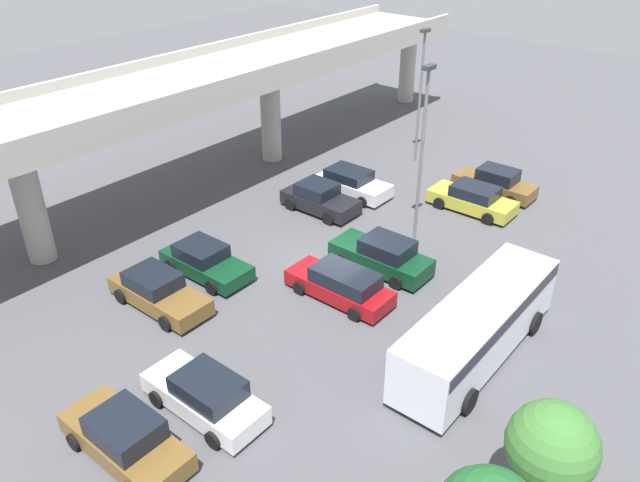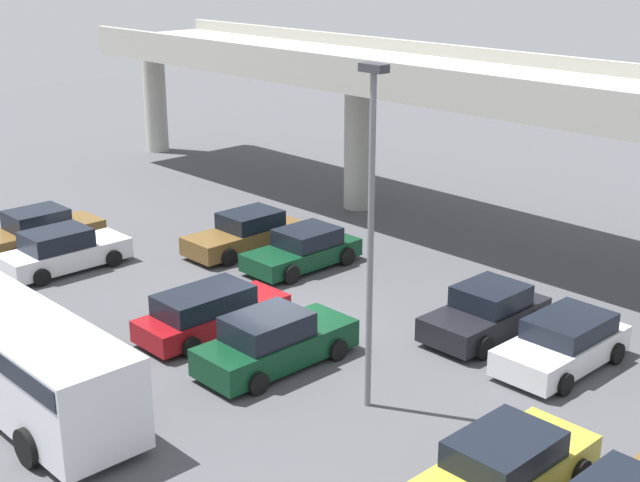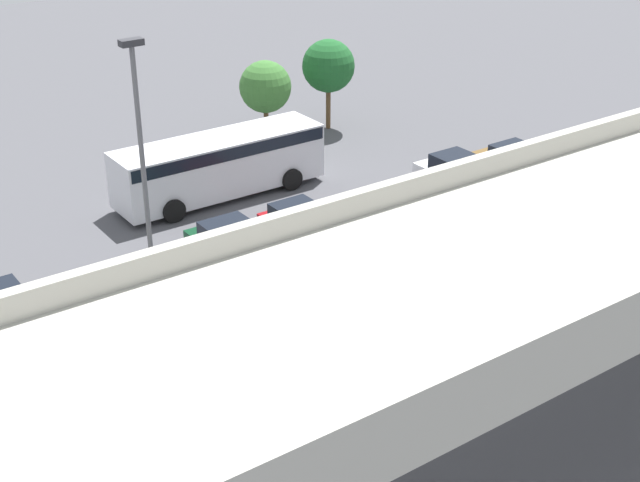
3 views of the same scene
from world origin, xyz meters
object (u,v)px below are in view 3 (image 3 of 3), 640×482
parked_car_6 (261,360)px  parked_car_3 (473,280)px  parked_car_0 (520,168)px  parked_car_8 (2,319)px  tree_front_left (328,66)px  shuttle_bus (220,161)px  parked_car_2 (526,252)px  parked_car_7 (170,391)px  tree_front_centre (265,87)px  parked_car_5 (238,253)px  parked_car_4 (310,232)px  lamp_post_mid_lot (142,159)px  parked_car_1 (463,178)px

parked_car_6 → parked_car_3: bearing=-90.2°
parked_car_0 → parked_car_3: size_ratio=1.05×
parked_car_8 → tree_front_left: (-19.89, -10.30, 2.52)m
shuttle_bus → tree_front_left: tree_front_left is taller
parked_car_2 → shuttle_bus: bearing=24.8°
parked_car_7 → tree_front_left: tree_front_left is taller
parked_car_2 → tree_front_centre: size_ratio=1.22×
parked_car_3 → parked_car_6: 8.36m
parked_car_5 → parked_car_3: bearing=41.8°
parked_car_4 → parked_car_8: parked_car_8 is taller
shuttle_bus → lamp_post_mid_lot: bearing=46.4°
parked_car_2 → parked_car_8: size_ratio=1.03×
parked_car_1 → lamp_post_mid_lot: 15.43m
parked_car_0 → parked_car_2: (5.77, 5.75, -0.02)m
parked_car_0 → parked_car_8: parked_car_0 is taller
tree_front_left → lamp_post_mid_lot: bearing=36.2°
parked_car_2 → parked_car_5: (8.46, -5.80, 0.05)m
parked_car_3 → tree_front_left: 18.16m
parked_car_8 → lamp_post_mid_lot: 6.60m
parked_car_0 → parked_car_8: size_ratio=1.00×
parked_car_3 → parked_car_5: parked_car_5 is taller
parked_car_6 → tree_front_centre: 20.32m
parked_car_5 → parked_car_7: bearing=-43.4°
shuttle_bus → parked_car_2: bearing=114.8°
parked_car_4 → parked_car_0: bearing=90.0°
parked_car_2 → lamp_post_mid_lot: (11.84, -5.50, 4.44)m
lamp_post_mid_lot → tree_front_centre: size_ratio=2.21×
parked_car_2 → parked_car_6: 11.32m
parked_car_3 → parked_car_5: (5.50, -6.15, 0.08)m
parked_car_2 → parked_car_4: size_ratio=1.00×
parked_car_2 → tree_front_left: size_ratio=1.07×
parked_car_0 → parked_car_4: parked_car_0 is taller
parked_car_1 → shuttle_bus: shuttle_bus is taller
lamp_post_mid_lot → tree_front_left: size_ratio=1.95×
tree_front_centre → lamp_post_mid_lot: bearing=44.3°
parked_car_6 → parked_car_8: parked_car_6 is taller
parked_car_3 → parked_car_5: 8.25m
parked_car_7 → parked_car_4: bearing=-55.8°
parked_car_6 → parked_car_8: bearing=39.3°
parked_car_5 → parked_car_8: 8.23m
parked_car_1 → parked_car_6: bearing=-65.0°
shuttle_bus → tree_front_left: (-8.80, -4.44, 1.67)m
parked_car_1 → parked_car_3: 8.87m
parked_car_6 → lamp_post_mid_lot: (0.53, -5.84, 4.41)m
lamp_post_mid_lot → tree_front_centre: lamp_post_mid_lot is taller
parked_car_5 → parked_car_6: bearing=-25.0°
parked_car_1 → parked_car_6: 15.70m
parked_car_3 → tree_front_left: tree_front_left is taller
parked_car_7 → tree_front_left: size_ratio=0.97×
parked_car_6 → shuttle_bus: 13.70m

